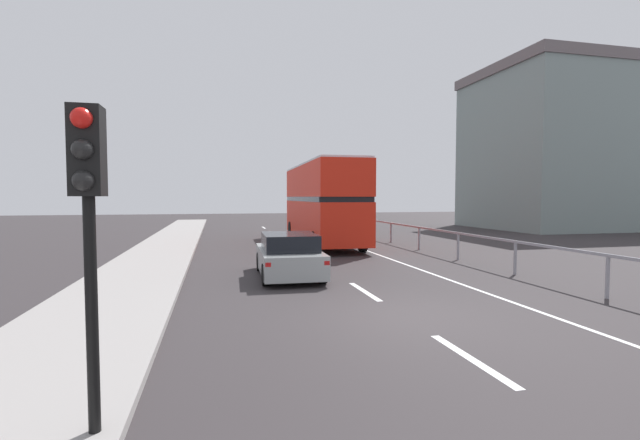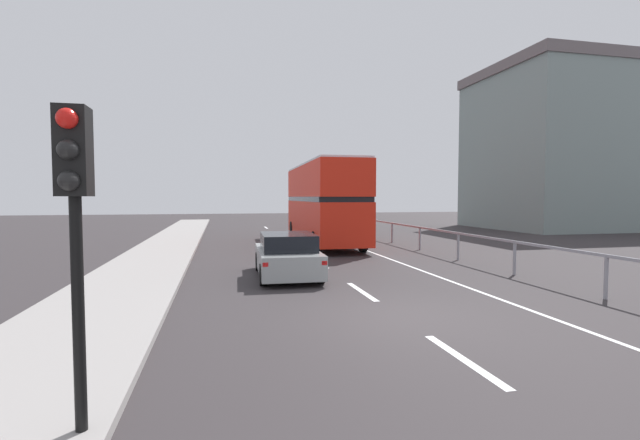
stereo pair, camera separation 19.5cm
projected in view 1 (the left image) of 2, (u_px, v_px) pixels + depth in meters
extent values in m
cube|color=#312C2E|center=(402.00, 317.00, 9.51)|extent=(74.46, 120.00, 0.10)
cube|color=gray|center=(80.00, 333.00, 8.04)|extent=(2.94, 80.00, 0.14)
cube|color=silver|center=(471.00, 359.00, 6.94)|extent=(0.16, 2.35, 0.01)
cube|color=silver|center=(364.00, 291.00, 11.89)|extent=(0.16, 2.35, 0.01)
cube|color=silver|center=(321.00, 264.00, 16.84)|extent=(0.16, 2.35, 0.01)
cube|color=silver|center=(297.00, 248.00, 21.78)|extent=(0.16, 2.35, 0.01)
cube|color=silver|center=(282.00, 239.00, 26.73)|extent=(0.16, 2.35, 0.01)
cube|color=silver|center=(271.00, 232.00, 31.68)|extent=(0.16, 2.35, 0.01)
cube|color=silver|center=(264.00, 228.00, 36.62)|extent=(0.16, 2.35, 0.01)
cube|color=silver|center=(382.00, 256.00, 18.97)|extent=(0.12, 46.00, 0.01)
cube|color=gray|center=(437.00, 230.00, 19.51)|extent=(0.08, 42.00, 0.08)
cylinder|color=gray|center=(608.00, 277.00, 11.04)|extent=(0.10, 0.10, 1.09)
cylinder|color=gray|center=(515.00, 258.00, 14.44)|extent=(0.10, 0.10, 1.09)
cylinder|color=gray|center=(458.00, 247.00, 17.84)|extent=(0.10, 0.10, 1.09)
cylinder|color=gray|center=(419.00, 239.00, 21.24)|extent=(0.10, 0.10, 1.09)
cylinder|color=gray|center=(391.00, 233.00, 24.64)|extent=(0.10, 0.10, 1.09)
cylinder|color=gray|center=(370.00, 228.00, 28.04)|extent=(0.10, 0.10, 1.09)
cylinder|color=gray|center=(353.00, 225.00, 31.44)|extent=(0.10, 0.10, 1.09)
cylinder|color=gray|center=(340.00, 222.00, 34.84)|extent=(0.10, 0.10, 1.09)
cylinder|color=gray|center=(329.00, 220.00, 38.24)|extent=(0.10, 0.10, 1.09)
cube|color=gray|center=(582.00, 155.00, 36.57)|extent=(17.00, 10.94, 12.15)
cube|color=#62595B|center=(585.00, 76.00, 36.23)|extent=(17.34, 11.16, 0.80)
cube|color=red|center=(322.00, 219.00, 24.06)|extent=(2.79, 11.15, 1.98)
cube|color=black|center=(322.00, 199.00, 24.00)|extent=(2.79, 10.71, 0.24)
cube|color=red|center=(322.00, 181.00, 23.95)|extent=(2.79, 11.15, 1.66)
cube|color=silver|center=(322.00, 165.00, 23.91)|extent=(2.73, 10.93, 0.10)
cube|color=black|center=(305.00, 214.00, 29.46)|extent=(2.19, 0.11, 1.39)
cube|color=yellow|center=(305.00, 178.00, 29.33)|extent=(1.46, 0.09, 0.28)
cylinder|color=black|center=(291.00, 229.00, 27.93)|extent=(0.31, 1.01, 1.00)
cylinder|color=black|center=(326.00, 229.00, 28.38)|extent=(0.31, 1.01, 1.00)
cylinder|color=black|center=(316.00, 242.00, 20.03)|extent=(0.31, 1.01, 1.00)
cylinder|color=black|center=(363.00, 241.00, 20.48)|extent=(0.31, 1.01, 1.00)
cube|color=gray|center=(289.00, 260.00, 14.08)|extent=(1.98, 4.10, 0.71)
cube|color=black|center=(289.00, 242.00, 13.85)|extent=(1.70, 2.28, 0.51)
cube|color=red|center=(268.00, 265.00, 11.96)|extent=(0.16, 0.07, 0.12)
cube|color=red|center=(327.00, 263.00, 12.29)|extent=(0.16, 0.07, 0.12)
cylinder|color=black|center=(260.00, 262.00, 15.22)|extent=(0.22, 0.65, 0.64)
cylinder|color=black|center=(308.00, 260.00, 15.55)|extent=(0.22, 0.65, 0.64)
cylinder|color=black|center=(266.00, 275.00, 12.64)|extent=(0.22, 0.65, 0.64)
cylinder|color=black|center=(323.00, 273.00, 12.97)|extent=(0.22, 0.65, 0.64)
cylinder|color=black|center=(91.00, 272.00, 4.44)|extent=(0.12, 0.12, 3.33)
cube|color=black|center=(87.00, 151.00, 4.38)|extent=(0.30, 0.30, 0.90)
sphere|color=red|center=(81.00, 118.00, 4.20)|extent=(0.20, 0.20, 0.20)
sphere|color=black|center=(82.00, 149.00, 4.21)|extent=(0.20, 0.20, 0.20)
sphere|color=black|center=(83.00, 181.00, 4.23)|extent=(0.20, 0.20, 0.20)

